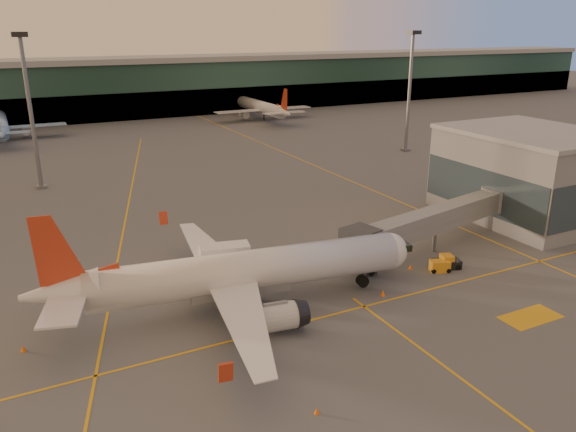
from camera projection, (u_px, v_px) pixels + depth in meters
name	position (u px, v px, depth m)	size (l,w,h in m)	color
ground	(349.00, 343.00, 49.33)	(600.00, 600.00, 0.00)	#4C4F54
taxi_markings	(145.00, 213.00, 83.73)	(100.12, 173.00, 0.01)	gold
terminal	(89.00, 89.00, 166.19)	(400.00, 20.00, 17.60)	#19382D
gate_building	(529.00, 174.00, 80.47)	(18.40, 22.40, 12.60)	slate
mast_west_near	(29.00, 101.00, 91.67)	(2.40, 2.40, 25.60)	slate
mast_east_near	(410.00, 83.00, 120.53)	(2.40, 2.40, 25.60)	slate
main_airplane	(236.00, 274.00, 54.17)	(37.86, 34.27, 11.44)	silver
jet_bridge	(443.00, 218.00, 69.11)	(29.90, 9.27, 5.72)	slate
catering_truck	(226.00, 260.00, 60.76)	(5.70, 3.46, 4.13)	#C13C1B
gpu_cart	(440.00, 266.00, 63.53)	(2.53, 2.04, 1.29)	orange
pushback_tug	(447.00, 263.00, 64.37)	(3.48, 2.53, 1.61)	black
cone_nose	(411.00, 267.00, 64.28)	(0.43, 0.43, 0.55)	orange
cone_tail	(23.00, 348.00, 47.96)	(0.45, 0.45, 0.58)	orange
cone_wing_right	(317.00, 411.00, 40.24)	(0.38, 0.38, 0.49)	orange
cone_fwd	(383.00, 293.00, 57.88)	(0.50, 0.50, 0.63)	orange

